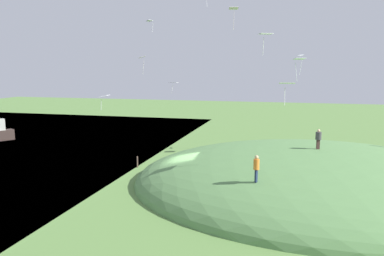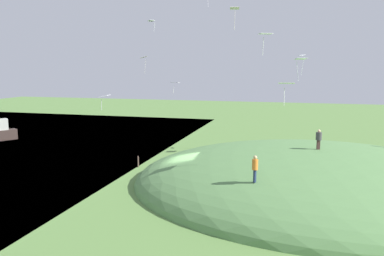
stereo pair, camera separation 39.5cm
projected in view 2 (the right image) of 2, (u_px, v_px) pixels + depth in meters
The scene contains 14 objects.
ground_plane at pixel (182, 183), 32.11m from camera, with size 160.00×160.00×0.00m, color #567D3D.
grass_hill at pixel (319, 188), 30.84m from camera, with size 30.25×24.44×6.41m, color #56824A.
person_watching_kites at pixel (319, 137), 29.88m from camera, with size 0.57×0.57×1.57m.
person_near_shore at pixel (255, 165), 24.17m from camera, with size 0.49×0.49×1.74m.
kite_0 at pixel (301, 60), 38.77m from camera, with size 1.36×1.19×2.33m.
kite_1 at pixel (235, 10), 35.79m from camera, with size 0.95×0.74×2.06m.
kite_2 at pixel (175, 83), 43.26m from camera, with size 0.99×0.73×1.30m.
kite_3 at pixel (152, 22), 44.82m from camera, with size 0.75×0.84×1.31m.
kite_4 at pixel (265, 35), 27.97m from camera, with size 1.18×1.05×1.57m.
kite_5 at pixel (302, 57), 40.55m from camera, with size 0.75×0.81×2.10m.
kite_6 at pixel (286, 84), 26.27m from camera, with size 1.12×0.81×1.60m.
kite_7 at pixel (144, 58), 44.19m from camera, with size 1.11×1.35×2.04m.
kite_9 at pixel (104, 96), 31.93m from camera, with size 0.94×1.20×1.28m.
mooring_post at pixel (138, 162), 37.13m from camera, with size 0.14×0.14×1.08m, color brown.
Camera 2 is at (8.98, -29.70, 9.48)m, focal length 36.06 mm.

